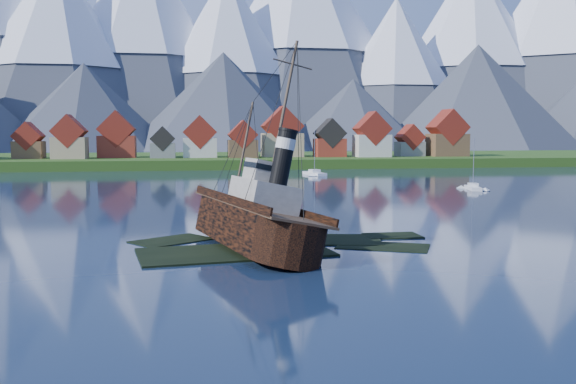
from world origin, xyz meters
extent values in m
plane|color=#15243D|center=(0.00, 0.00, 0.00)|extent=(1400.00, 1400.00, 0.00)
cube|color=black|center=(-3.00, -2.00, -0.32)|extent=(19.08, 11.42, 1.00)
cube|color=black|center=(6.00, 4.00, -0.38)|extent=(15.15, 9.76, 1.00)
cube|color=black|center=(2.00, 9.00, -0.28)|extent=(11.45, 9.06, 1.00)
cube|color=black|center=(12.00, -1.00, -0.42)|extent=(10.27, 8.34, 1.00)
cube|color=black|center=(-9.00, 6.00, -0.40)|extent=(9.42, 8.68, 1.00)
cube|color=black|center=(15.00, 5.00, -0.35)|extent=(6.00, 4.00, 1.00)
cube|color=#214614|center=(0.00, 170.00, 0.00)|extent=(600.00, 80.00, 3.20)
cube|color=#3F3D38|center=(0.00, 132.00, 0.00)|extent=(600.00, 2.50, 2.00)
cube|color=brown|center=(-56.00, 153.00, 5.75)|extent=(9.00, 8.00, 5.50)
cube|color=maroon|center=(-56.00, 153.00, 10.12)|extent=(9.16, 8.16, 9.16)
cube|color=tan|center=(-43.00, 150.00, 6.40)|extent=(10.50, 9.00, 6.80)
cube|color=maroon|center=(-43.00, 150.00, 11.69)|extent=(10.69, 9.18, 10.69)
cube|color=maroon|center=(-29.00, 156.00, 6.60)|extent=(12.00, 8.50, 7.20)
cube|color=maroon|center=(-29.00, 156.00, 12.36)|extent=(12.22, 8.67, 12.22)
cube|color=slate|center=(-14.00, 151.00, 5.40)|extent=(8.00, 7.00, 4.80)
cube|color=black|center=(-14.00, 151.00, 9.24)|extent=(8.15, 7.14, 8.15)
cube|color=beige|center=(-2.00, 154.00, 6.20)|extent=(11.00, 9.50, 6.40)
cube|color=maroon|center=(-2.00, 154.00, 11.38)|extent=(11.20, 9.69, 11.20)
cube|color=brown|center=(12.00, 150.00, 5.90)|extent=(9.50, 8.00, 5.80)
cube|color=maroon|center=(12.00, 150.00, 10.51)|extent=(9.67, 8.16, 9.67)
cube|color=tan|center=(26.00, 155.00, 7.00)|extent=(13.50, 10.00, 8.00)
cube|color=maroon|center=(26.00, 155.00, 13.43)|extent=(13.75, 10.20, 13.75)
cube|color=maroon|center=(42.00, 152.00, 6.10)|extent=(10.00, 8.50, 6.20)
cube|color=black|center=(42.00, 152.00, 11.00)|extent=(10.18, 8.67, 10.18)
cube|color=beige|center=(56.00, 149.00, 6.75)|extent=(11.50, 9.00, 7.50)
cube|color=maroon|center=(56.00, 149.00, 12.57)|extent=(11.71, 9.18, 11.71)
cube|color=slate|center=(71.00, 153.00, 5.50)|extent=(9.00, 7.50, 5.00)
cube|color=maroon|center=(71.00, 153.00, 9.62)|extent=(9.16, 7.65, 9.16)
cube|color=brown|center=(84.00, 151.00, 6.90)|extent=(12.50, 10.00, 7.80)
cube|color=maroon|center=(84.00, 151.00, 13.05)|extent=(12.73, 10.20, 12.73)
cone|color=#2D333D|center=(-100.00, 455.00, 73.00)|extent=(180.00, 180.00, 150.00)
cone|color=white|center=(-100.00, 455.00, 103.00)|extent=(111.60, 111.60, 90.00)
cone|color=#2D333D|center=(-40.00, 495.00, 88.00)|extent=(210.00, 210.00, 180.00)
cone|color=#2D333D|center=(30.00, 470.00, 70.50)|extent=(170.00, 170.00, 145.00)
cone|color=white|center=(30.00, 470.00, 99.50)|extent=(105.40, 105.40, 87.00)
cone|color=#2D333D|center=(100.00, 515.00, 98.00)|extent=(240.00, 240.00, 200.00)
cone|color=#2D333D|center=(170.00, 460.00, 60.50)|extent=(150.00, 150.00, 125.00)
cone|color=white|center=(170.00, 460.00, 85.50)|extent=(93.00, 93.00, 75.00)
cone|color=#2D333D|center=(250.00, 490.00, 83.00)|extent=(200.00, 200.00, 170.00)
cone|color=white|center=(250.00, 490.00, 117.00)|extent=(124.00, 124.00, 102.00)
cone|color=#2D333D|center=(330.00, 475.00, 93.00)|extent=(230.00, 230.00, 190.00)
cone|color=#2D333D|center=(-70.00, 374.00, 27.00)|extent=(120.00, 120.00, 58.00)
cone|color=#2D333D|center=(20.00, 369.00, 31.00)|extent=(136.00, 136.00, 66.00)
cone|color=#2D333D|center=(110.00, 373.00, 23.00)|extent=(110.00, 110.00, 50.00)
cone|color=#2D333D|center=(200.00, 370.00, 35.50)|extent=(150.00, 150.00, 75.00)
cube|color=black|center=(-1.39, 0.42, 2.06)|extent=(6.36, 18.33, 3.82)
cone|color=black|center=(-1.39, 12.31, 2.06)|extent=(6.36, 6.36, 6.36)
cylinder|color=black|center=(-1.39, -8.74, 2.06)|extent=(6.36, 6.36, 3.82)
cube|color=#4C3826|center=(-1.39, 0.42, 4.06)|extent=(6.24, 24.18, 0.23)
cube|color=black|center=(-4.45, 0.42, 4.47)|extent=(0.18, 23.42, 0.82)
cube|color=black|center=(1.66, 0.42, 4.47)|extent=(0.18, 23.42, 0.82)
cube|color=#ADA89E|center=(-1.39, -0.94, 5.42)|extent=(4.73, 7.73, 2.73)
cube|color=#ADA89E|center=(-1.39, -0.03, 7.79)|extent=(3.27, 3.64, 2.00)
cylinder|color=black|center=(-1.39, -3.94, 9.33)|extent=(1.73, 1.73, 5.09)
cylinder|color=silver|center=(-1.39, -3.94, 10.60)|extent=(1.82, 1.82, 1.00)
cylinder|color=#473828|center=(-1.39, 7.69, 9.60)|extent=(0.25, 0.25, 10.91)
cylinder|color=#473828|center=(-1.39, -1.85, 14.70)|extent=(0.29, 0.29, 11.82)
cube|color=white|center=(49.36, 57.40, 0.09)|extent=(3.84, 8.20, 1.12)
cube|color=white|center=(49.36, 57.40, 0.98)|extent=(2.23, 2.58, 0.66)
cylinder|color=gray|center=(49.36, 57.40, 5.52)|extent=(0.13, 0.13, 9.73)
cube|color=white|center=(27.01, 105.16, 0.11)|extent=(4.71, 10.92, 1.27)
cube|color=white|center=(27.01, 105.16, 1.11)|extent=(2.88, 3.38, 0.74)
cylinder|color=gray|center=(27.01, 105.16, 6.26)|extent=(0.15, 0.15, 11.03)
camera|label=1|loc=(-7.79, -62.16, 11.50)|focal=40.00mm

